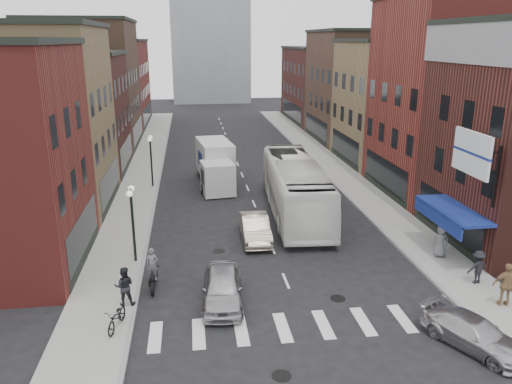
{
  "coord_description": "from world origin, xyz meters",
  "views": [
    {
      "loc": [
        -4.33,
        -20.46,
        11.2
      ],
      "look_at": [
        -0.65,
        7.06,
        2.7
      ],
      "focal_mm": 35.0,
      "sensor_mm": 36.0,
      "label": 1
    }
  ],
  "objects_px": {
    "curb_car": "(474,333)",
    "parked_bicycle": "(117,317)",
    "billboard_sign": "(473,154)",
    "streetlamp_near": "(132,211)",
    "box_truck": "(216,165)",
    "sedan_left_far": "(255,228)",
    "ped_right_a": "(478,267)",
    "ped_right_c": "(441,241)",
    "streetlamp_far": "(151,152)",
    "ped_left_solo": "(124,286)",
    "ped_right_b": "(507,285)",
    "bike_rack": "(125,277)",
    "transit_bus": "(295,187)",
    "sedan_left_near": "(222,288)",
    "motorcycle_rider": "(153,270)"
  },
  "relations": [
    {
      "from": "box_truck",
      "to": "transit_bus",
      "type": "distance_m",
      "value": 8.97
    },
    {
      "from": "box_truck",
      "to": "ped_left_solo",
      "type": "relative_size",
      "value": 4.57
    },
    {
      "from": "transit_bus",
      "to": "ped_right_a",
      "type": "height_order",
      "value": "transit_bus"
    },
    {
      "from": "sedan_left_far",
      "to": "ped_right_b",
      "type": "bearing_deg",
      "value": -42.21
    },
    {
      "from": "box_truck",
      "to": "curb_car",
      "type": "xyz_separation_m",
      "value": [
        8.43,
        -23.38,
        -1.08
      ]
    },
    {
      "from": "ped_left_solo",
      "to": "ped_right_b",
      "type": "bearing_deg",
      "value": 171.19
    },
    {
      "from": "sedan_left_near",
      "to": "ped_left_solo",
      "type": "xyz_separation_m",
      "value": [
        -4.22,
        0.16,
        0.28
      ]
    },
    {
      "from": "billboard_sign",
      "to": "curb_car",
      "type": "distance_m",
      "value": 8.4
    },
    {
      "from": "transit_bus",
      "to": "box_truck",
      "type": "bearing_deg",
      "value": 126.13
    },
    {
      "from": "transit_bus",
      "to": "curb_car",
      "type": "distance_m",
      "value": 16.28
    },
    {
      "from": "bike_rack",
      "to": "ped_right_a",
      "type": "bearing_deg",
      "value": -6.83
    },
    {
      "from": "ped_right_a",
      "to": "ped_right_b",
      "type": "distance_m",
      "value": 2.12
    },
    {
      "from": "ped_left_solo",
      "to": "box_truck",
      "type": "bearing_deg",
      "value": -105.92
    },
    {
      "from": "ped_left_solo",
      "to": "transit_bus",
      "type": "bearing_deg",
      "value": -132.5
    },
    {
      "from": "billboard_sign",
      "to": "sedan_left_near",
      "type": "relative_size",
      "value": 0.84
    },
    {
      "from": "transit_bus",
      "to": "curb_car",
      "type": "relative_size",
      "value": 3.23
    },
    {
      "from": "sedan_left_far",
      "to": "ped_right_a",
      "type": "relative_size",
      "value": 2.71
    },
    {
      "from": "ped_right_c",
      "to": "streetlamp_far",
      "type": "bearing_deg",
      "value": -36.08
    },
    {
      "from": "streetlamp_far",
      "to": "ped_left_solo",
      "type": "height_order",
      "value": "streetlamp_far"
    },
    {
      "from": "transit_bus",
      "to": "billboard_sign",
      "type": "bearing_deg",
      "value": -55.18
    },
    {
      "from": "curb_car",
      "to": "parked_bicycle",
      "type": "height_order",
      "value": "curb_car"
    },
    {
      "from": "ped_right_b",
      "to": "sedan_left_far",
      "type": "bearing_deg",
      "value": -29.1
    },
    {
      "from": "streetlamp_near",
      "to": "box_truck",
      "type": "relative_size",
      "value": 0.51
    },
    {
      "from": "parked_bicycle",
      "to": "bike_rack",
      "type": "bearing_deg",
      "value": 105.13
    },
    {
      "from": "streetlamp_near",
      "to": "sedan_left_near",
      "type": "bearing_deg",
      "value": -47.99
    },
    {
      "from": "billboard_sign",
      "to": "ped_right_a",
      "type": "xyz_separation_m",
      "value": [
        0.25,
        -1.17,
        -5.17
      ]
    },
    {
      "from": "ped_right_b",
      "to": "billboard_sign",
      "type": "bearing_deg",
      "value": -70.57
    },
    {
      "from": "streetlamp_near",
      "to": "motorcycle_rider",
      "type": "bearing_deg",
      "value": -69.53
    },
    {
      "from": "curb_car",
      "to": "parked_bicycle",
      "type": "relative_size",
      "value": 2.32
    },
    {
      "from": "streetlamp_near",
      "to": "sedan_left_near",
      "type": "height_order",
      "value": "streetlamp_near"
    },
    {
      "from": "bike_rack",
      "to": "transit_bus",
      "type": "distance_m",
      "value": 13.72
    },
    {
      "from": "ped_right_a",
      "to": "ped_right_c",
      "type": "height_order",
      "value": "ped_right_c"
    },
    {
      "from": "transit_bus",
      "to": "ped_right_a",
      "type": "bearing_deg",
      "value": -56.93
    },
    {
      "from": "billboard_sign",
      "to": "streetlamp_near",
      "type": "bearing_deg",
      "value": 167.65
    },
    {
      "from": "parked_bicycle",
      "to": "ped_left_solo",
      "type": "bearing_deg",
      "value": 100.44
    },
    {
      "from": "motorcycle_rider",
      "to": "sedan_left_near",
      "type": "bearing_deg",
      "value": -23.23
    },
    {
      "from": "streetlamp_far",
      "to": "ped_right_b",
      "type": "bearing_deg",
      "value": -51.9
    },
    {
      "from": "sedan_left_far",
      "to": "ped_right_b",
      "type": "xyz_separation_m",
      "value": [
        9.69,
        -9.1,
        0.4
      ]
    },
    {
      "from": "curb_car",
      "to": "ped_left_solo",
      "type": "bearing_deg",
      "value": 133.05
    },
    {
      "from": "curb_car",
      "to": "ped_right_a",
      "type": "bearing_deg",
      "value": 30.98
    },
    {
      "from": "sedan_left_far",
      "to": "ped_right_b",
      "type": "distance_m",
      "value": 13.3
    },
    {
      "from": "sedan_left_near",
      "to": "parked_bicycle",
      "type": "bearing_deg",
      "value": -154.78
    },
    {
      "from": "box_truck",
      "to": "parked_bicycle",
      "type": "relative_size",
      "value": 4.55
    },
    {
      "from": "motorcycle_rider",
      "to": "ped_right_b",
      "type": "height_order",
      "value": "ped_right_b"
    },
    {
      "from": "parked_bicycle",
      "to": "sedan_left_near",
      "type": "bearing_deg",
      "value": 34.94
    },
    {
      "from": "bike_rack",
      "to": "parked_bicycle",
      "type": "distance_m",
      "value": 3.68
    },
    {
      "from": "transit_bus",
      "to": "sedan_left_near",
      "type": "xyz_separation_m",
      "value": [
        -5.61,
        -11.26,
        -1.09
      ]
    },
    {
      "from": "streetlamp_far",
      "to": "bike_rack",
      "type": "xyz_separation_m",
      "value": [
        -0.2,
        -16.7,
        -2.36
      ]
    },
    {
      "from": "bike_rack",
      "to": "motorcycle_rider",
      "type": "distance_m",
      "value": 1.38
    },
    {
      "from": "curb_car",
      "to": "ped_right_b",
      "type": "relative_size",
      "value": 2.08
    }
  ]
}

